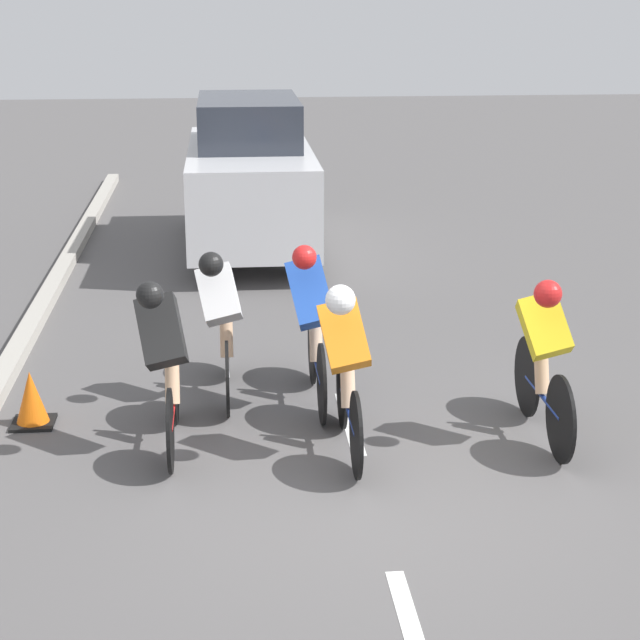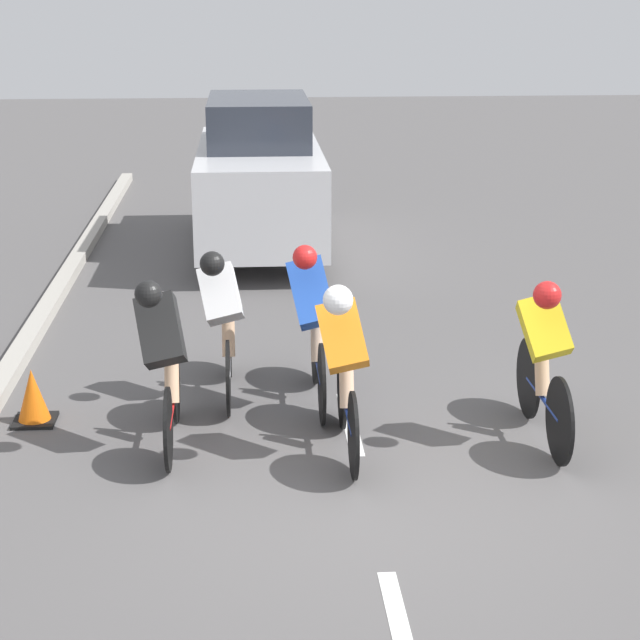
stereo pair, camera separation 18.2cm
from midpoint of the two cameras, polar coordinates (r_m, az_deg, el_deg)
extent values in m
plane|color=#565454|center=(8.20, 2.03, -9.05)|extent=(60.00, 60.00, 0.00)
cube|color=white|center=(6.58, 4.15, -16.33)|extent=(0.12, 1.40, 0.01)
cube|color=white|center=(9.38, 1.04, -5.49)|extent=(0.12, 1.40, 0.01)
cube|color=white|center=(12.38, -0.55, 0.25)|extent=(0.12, 1.40, 0.01)
cylinder|color=black|center=(9.19, 0.62, -3.70)|extent=(0.03, 0.69, 0.69)
cylinder|color=black|center=(8.27, 1.31, -6.17)|extent=(0.03, 0.69, 0.69)
cylinder|color=navy|center=(8.73, 0.94, -4.87)|extent=(0.04, 0.99, 0.04)
cylinder|color=navy|center=(8.81, 0.83, -3.18)|extent=(0.04, 0.04, 0.42)
cylinder|color=green|center=(8.73, 0.91, -4.14)|extent=(0.07, 0.07, 0.16)
cylinder|color=beige|center=(8.73, 0.90, -3.59)|extent=(0.12, 0.23, 0.36)
cube|color=orange|center=(8.39, 0.67, -0.85)|extent=(0.43, 0.47, 0.60)
sphere|color=white|center=(8.07, 0.45, 1.08)|extent=(0.23, 0.23, 0.23)
cylinder|color=black|center=(9.59, 10.45, -2.99)|extent=(0.03, 0.71, 0.71)
cylinder|color=black|center=(8.72, 12.13, -5.20)|extent=(0.03, 0.71, 0.71)
cylinder|color=navy|center=(9.15, 11.25, -4.04)|extent=(0.04, 0.98, 0.04)
cylinder|color=navy|center=(9.23, 11.03, -2.44)|extent=(0.04, 0.04, 0.42)
cylinder|color=green|center=(9.16, 11.20, -3.35)|extent=(0.07, 0.07, 0.16)
cylinder|color=#DBAD84|center=(9.16, 11.19, -2.83)|extent=(0.12, 0.23, 0.36)
cube|color=yellow|center=(8.83, 11.31, -0.31)|extent=(0.43, 0.45, 0.58)
sphere|color=red|center=(8.52, 11.46, 1.38)|extent=(0.22, 0.22, 0.22)
cylinder|color=black|center=(10.20, -0.93, -1.45)|extent=(0.03, 0.71, 0.71)
cylinder|color=black|center=(9.26, -0.47, -3.44)|extent=(0.03, 0.71, 0.71)
cylinder|color=navy|center=(9.73, -0.71, -2.39)|extent=(0.04, 1.00, 0.04)
cylinder|color=navy|center=(9.83, -0.80, -0.90)|extent=(0.04, 0.04, 0.42)
cylinder|color=green|center=(9.74, -0.74, -1.74)|extent=(0.07, 0.07, 0.16)
cylinder|color=beige|center=(9.74, -0.75, -1.25)|extent=(0.12, 0.23, 0.36)
cube|color=blue|center=(9.41, -1.08, 1.45)|extent=(0.45, 0.50, 0.65)
sphere|color=red|center=(9.10, -1.41, 3.36)|extent=(0.21, 0.21, 0.21)
cylinder|color=black|center=(10.41, -5.50, -1.23)|extent=(0.03, 0.68, 0.68)
cylinder|color=black|center=(9.48, -5.51, -3.14)|extent=(0.03, 0.68, 0.68)
cylinder|color=#B7B7BC|center=(9.94, -5.50, -2.14)|extent=(0.04, 0.99, 0.04)
cylinder|color=#B7B7BC|center=(10.04, -5.53, -0.68)|extent=(0.04, 0.04, 0.42)
cylinder|color=white|center=(9.96, -5.52, -1.50)|extent=(0.07, 0.07, 0.16)
cylinder|color=#DBAD84|center=(9.95, -5.53, -1.02)|extent=(0.12, 0.23, 0.36)
cube|color=white|center=(9.65, -5.96, 1.36)|extent=(0.43, 0.45, 0.58)
sphere|color=black|center=(9.35, -6.39, 2.97)|extent=(0.22, 0.22, 0.22)
cylinder|color=black|center=(9.38, -8.28, -3.48)|extent=(0.03, 0.67, 0.67)
cylinder|color=black|center=(8.46, -8.61, -5.86)|extent=(0.03, 0.67, 0.67)
cylinder|color=red|center=(8.92, -8.44, -4.61)|extent=(0.04, 0.99, 0.04)
cylinder|color=red|center=(9.01, -8.44, -2.96)|extent=(0.04, 0.04, 0.42)
cylinder|color=yellow|center=(8.93, -8.45, -3.90)|extent=(0.07, 0.07, 0.16)
cylinder|color=#DBAD84|center=(8.92, -8.46, -3.36)|extent=(0.12, 0.23, 0.36)
cube|color=black|center=(8.60, -9.07, -0.60)|extent=(0.43, 0.48, 0.62)
sphere|color=black|center=(8.29, -9.69, 1.32)|extent=(0.21, 0.21, 0.21)
cylinder|color=black|center=(14.13, -1.16, 3.75)|extent=(0.14, 0.64, 0.64)
cylinder|color=black|center=(14.10, -6.69, 3.61)|extent=(0.14, 0.64, 0.64)
cylinder|color=black|center=(16.80, -1.83, 5.95)|extent=(0.14, 0.64, 0.64)
cylinder|color=black|center=(16.78, -6.49, 5.83)|extent=(0.14, 0.64, 0.64)
cube|color=silver|center=(15.32, -4.10, 7.04)|extent=(1.70, 4.42, 1.18)
cube|color=#2D333D|center=(15.40, -4.19, 10.54)|extent=(1.39, 2.43, 0.65)
cube|color=black|center=(9.69, -15.56, -5.31)|extent=(0.36, 0.36, 0.03)
cone|color=orange|center=(9.60, -15.68, -3.96)|extent=(0.28, 0.28, 0.46)
camera|label=1|loc=(0.09, -90.58, -0.18)|focal=60.00mm
camera|label=2|loc=(0.09, 89.42, 0.18)|focal=60.00mm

